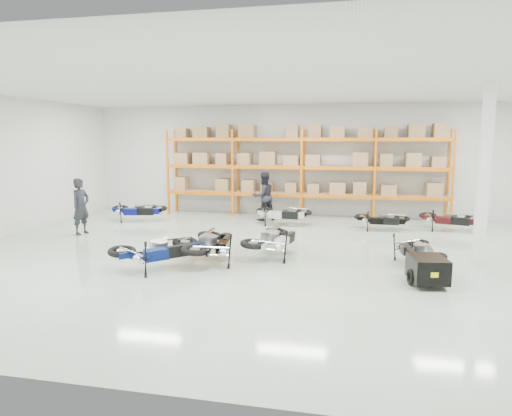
% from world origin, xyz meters
% --- Properties ---
extents(room, '(18.00, 18.00, 18.00)m').
position_xyz_m(room, '(0.00, 0.00, 2.25)').
color(room, '#AEC1B1').
rests_on(room, ground).
extents(pallet_rack, '(11.28, 0.98, 3.62)m').
position_xyz_m(pallet_rack, '(-0.00, 6.45, 2.26)').
color(pallet_rack, orange).
rests_on(pallet_rack, ground).
extents(structural_column, '(0.25, 0.25, 4.50)m').
position_xyz_m(structural_column, '(5.20, 0.50, 2.25)').
color(structural_column, white).
rests_on(structural_column, ground).
extents(moto_blue_centre, '(2.07, 2.11, 1.28)m').
position_xyz_m(moto_blue_centre, '(-2.58, -1.83, 0.60)').
color(moto_blue_centre, '#071246').
rests_on(moto_blue_centre, ground).
extents(moto_silver_left, '(1.35, 2.11, 1.27)m').
position_xyz_m(moto_silver_left, '(-0.05, -0.10, 0.60)').
color(moto_silver_left, silver).
rests_on(moto_silver_left, ground).
extents(moto_black_far_left, '(1.17, 2.09, 1.30)m').
position_xyz_m(moto_black_far_left, '(-1.49, -0.97, 0.61)').
color(moto_black_far_left, black).
rests_on(moto_black_far_left, ground).
extents(moto_touring_right, '(1.05, 1.75, 1.07)m').
position_xyz_m(moto_touring_right, '(3.61, -0.25, 0.51)').
color(moto_touring_right, black).
rests_on(moto_touring_right, ground).
extents(trailer, '(0.84, 1.53, 0.63)m').
position_xyz_m(trailer, '(3.61, -1.85, 0.37)').
color(trailer, black).
rests_on(trailer, ground).
extents(moto_back_a, '(1.96, 1.22, 1.19)m').
position_xyz_m(moto_back_a, '(-6.04, 4.05, 0.56)').
color(moto_back_a, '#0B0D68').
rests_on(moto_back_a, ground).
extents(moto_back_b, '(1.90, 1.08, 1.18)m').
position_xyz_m(moto_back_b, '(-0.52, 4.46, 0.56)').
color(moto_back_b, silver).
rests_on(moto_back_b, ground).
extents(moto_back_c, '(1.66, 0.90, 1.04)m').
position_xyz_m(moto_back_c, '(3.00, 4.19, 0.49)').
color(moto_back_c, black).
rests_on(moto_back_c, ground).
extents(moto_back_d, '(1.93, 1.31, 1.14)m').
position_xyz_m(moto_back_d, '(5.28, 4.55, 0.54)').
color(moto_back_d, '#380B0E').
rests_on(moto_back_d, ground).
extents(person_left, '(0.58, 0.76, 1.86)m').
position_xyz_m(person_left, '(-6.78, 1.46, 0.93)').
color(person_left, '#21222A').
rests_on(person_left, ground).
extents(person_back, '(1.16, 1.13, 1.88)m').
position_xyz_m(person_back, '(-1.36, 5.25, 0.94)').
color(person_back, black).
rests_on(person_back, ground).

